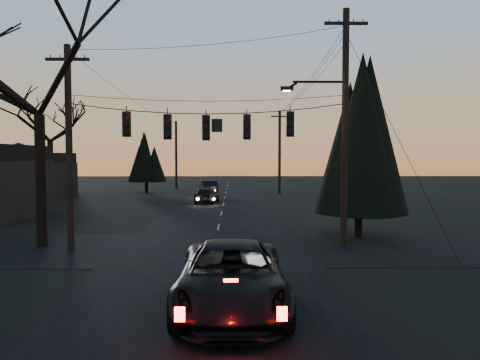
{
  "coord_description": "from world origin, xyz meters",
  "views": [
    {
      "loc": [
        0.86,
        -9.55,
        3.94
      ],
      "look_at": [
        1.09,
        8.42,
        3.0
      ],
      "focal_mm": 35.0,
      "sensor_mm": 36.0,
      "label": 1
    }
  ],
  "objects_px": {
    "sedan_oncoming_b": "(208,188)",
    "bare_tree_left": "(38,61)",
    "suv_near": "(232,278)",
    "utility_pole_right": "(343,249)",
    "utility_pole_far_r": "(279,194)",
    "utility_pole_left": "(71,249)",
    "sedan_oncoming_a": "(207,195)",
    "utility_pole_far_l": "(176,189)",
    "evergreen_right": "(360,144)"
  },
  "relations": [
    {
      "from": "utility_pole_far_l",
      "to": "bare_tree_left",
      "type": "distance_m",
      "value": 36.35
    },
    {
      "from": "utility_pole_far_l",
      "to": "utility_pole_far_r",
      "type": "bearing_deg",
      "value": -34.82
    },
    {
      "from": "bare_tree_left",
      "to": "sedan_oncoming_a",
      "type": "relative_size",
      "value": 2.89
    },
    {
      "from": "suv_near",
      "to": "bare_tree_left",
      "type": "bearing_deg",
      "value": 134.48
    },
    {
      "from": "utility_pole_left",
      "to": "suv_near",
      "type": "height_order",
      "value": "utility_pole_left"
    },
    {
      "from": "utility_pole_far_r",
      "to": "sedan_oncoming_b",
      "type": "bearing_deg",
      "value": -173.93
    },
    {
      "from": "bare_tree_left",
      "to": "sedan_oncoming_b",
      "type": "distance_m",
      "value": 28.22
    },
    {
      "from": "utility_pole_far_l",
      "to": "bare_tree_left",
      "type": "bearing_deg",
      "value": -92.32
    },
    {
      "from": "evergreen_right",
      "to": "sedan_oncoming_a",
      "type": "height_order",
      "value": "evergreen_right"
    },
    {
      "from": "bare_tree_left",
      "to": "suv_near",
      "type": "bearing_deg",
      "value": -45.34
    },
    {
      "from": "utility_pole_right",
      "to": "evergreen_right",
      "type": "distance_m",
      "value": 5.4
    },
    {
      "from": "sedan_oncoming_b",
      "to": "bare_tree_left",
      "type": "bearing_deg",
      "value": 67.38
    },
    {
      "from": "evergreen_right",
      "to": "utility_pole_left",
      "type": "bearing_deg",
      "value": -168.07
    },
    {
      "from": "evergreen_right",
      "to": "sedan_oncoming_b",
      "type": "bearing_deg",
      "value": 109.31
    },
    {
      "from": "utility_pole_right",
      "to": "utility_pole_left",
      "type": "height_order",
      "value": "utility_pole_right"
    },
    {
      "from": "utility_pole_right",
      "to": "utility_pole_far_l",
      "type": "bearing_deg",
      "value": 107.72
    },
    {
      "from": "utility_pole_left",
      "to": "suv_near",
      "type": "bearing_deg",
      "value": -48.82
    },
    {
      "from": "utility_pole_right",
      "to": "bare_tree_left",
      "type": "xyz_separation_m",
      "value": [
        -12.94,
        0.56,
        7.95
      ]
    },
    {
      "from": "sedan_oncoming_a",
      "to": "sedan_oncoming_b",
      "type": "relative_size",
      "value": 0.91
    },
    {
      "from": "suv_near",
      "to": "utility_pole_right",
      "type": "bearing_deg",
      "value": 58.67
    },
    {
      "from": "utility_pole_right",
      "to": "suv_near",
      "type": "relative_size",
      "value": 1.68
    },
    {
      "from": "utility_pole_right",
      "to": "evergreen_right",
      "type": "bearing_deg",
      "value": 63.51
    },
    {
      "from": "utility_pole_left",
      "to": "utility_pole_far_r",
      "type": "relative_size",
      "value": 1.0
    },
    {
      "from": "utility_pole_far_l",
      "to": "evergreen_right",
      "type": "xyz_separation_m",
      "value": [
        12.85,
        -33.28,
        4.47
      ]
    },
    {
      "from": "evergreen_right",
      "to": "sedan_oncoming_a",
      "type": "relative_size",
      "value": 1.97
    },
    {
      "from": "sedan_oncoming_b",
      "to": "utility_pole_far_l",
      "type": "bearing_deg",
      "value": -74.64
    },
    {
      "from": "bare_tree_left",
      "to": "suv_near",
      "type": "height_order",
      "value": "bare_tree_left"
    },
    {
      "from": "utility_pole_right",
      "to": "sedan_oncoming_a",
      "type": "relative_size",
      "value": 2.54
    },
    {
      "from": "utility_pole_right",
      "to": "utility_pole_far_r",
      "type": "xyz_separation_m",
      "value": [
        0.0,
        28.0,
        0.0
      ]
    },
    {
      "from": "utility_pole_left",
      "to": "sedan_oncoming_a",
      "type": "distance_m",
      "value": 19.53
    },
    {
      "from": "utility_pole_far_r",
      "to": "sedan_oncoming_b",
      "type": "relative_size",
      "value": 1.97
    },
    {
      "from": "utility_pole_right",
      "to": "utility_pole_far_r",
      "type": "bearing_deg",
      "value": 90.0
    },
    {
      "from": "utility_pole_far_l",
      "to": "utility_pole_right",
      "type": "bearing_deg",
      "value": -72.28
    },
    {
      "from": "sedan_oncoming_a",
      "to": "utility_pole_far_l",
      "type": "bearing_deg",
      "value": -65.9
    },
    {
      "from": "utility_pole_left",
      "to": "evergreen_right",
      "type": "relative_size",
      "value": 1.1
    },
    {
      "from": "utility_pole_far_r",
      "to": "utility_pole_far_l",
      "type": "xyz_separation_m",
      "value": [
        -11.5,
        8.0,
        0.0
      ]
    },
    {
      "from": "suv_near",
      "to": "sedan_oncoming_b",
      "type": "height_order",
      "value": "suv_near"
    },
    {
      "from": "utility_pole_left",
      "to": "utility_pole_far_l",
      "type": "relative_size",
      "value": 1.06
    },
    {
      "from": "utility_pole_far_r",
      "to": "sedan_oncoming_a",
      "type": "bearing_deg",
      "value": -127.23
    },
    {
      "from": "utility_pole_right",
      "to": "bare_tree_left",
      "type": "relative_size",
      "value": 0.88
    },
    {
      "from": "utility_pole_right",
      "to": "utility_pole_far_r",
      "type": "height_order",
      "value": "utility_pole_right"
    },
    {
      "from": "bare_tree_left",
      "to": "utility_pole_left",
      "type": "bearing_deg",
      "value": -21.34
    },
    {
      "from": "utility_pole_right",
      "to": "sedan_oncoming_b",
      "type": "height_order",
      "value": "utility_pole_right"
    },
    {
      "from": "utility_pole_far_r",
      "to": "evergreen_right",
      "type": "xyz_separation_m",
      "value": [
        1.35,
        -25.28,
        4.47
      ]
    },
    {
      "from": "utility_pole_left",
      "to": "sedan_oncoming_a",
      "type": "bearing_deg",
      "value": 76.27
    },
    {
      "from": "utility_pole_left",
      "to": "evergreen_right",
      "type": "xyz_separation_m",
      "value": [
        12.85,
        2.72,
        4.47
      ]
    },
    {
      "from": "utility_pole_right",
      "to": "bare_tree_left",
      "type": "height_order",
      "value": "bare_tree_left"
    },
    {
      "from": "evergreen_right",
      "to": "sedan_oncoming_a",
      "type": "distance_m",
      "value": 18.6
    },
    {
      "from": "utility_pole_right",
      "to": "sedan_oncoming_b",
      "type": "bearing_deg",
      "value": 104.89
    },
    {
      "from": "evergreen_right",
      "to": "suv_near",
      "type": "bearing_deg",
      "value": -119.99
    }
  ]
}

